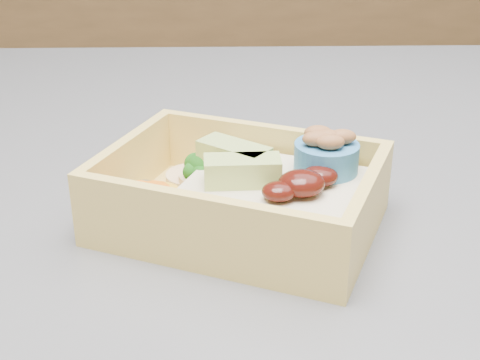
{
  "coord_description": "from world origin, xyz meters",
  "views": [
    {
      "loc": [
        -0.19,
        -0.57,
        1.15
      ],
      "look_at": [
        -0.18,
        -0.17,
        0.95
      ],
      "focal_mm": 50.0,
      "sensor_mm": 36.0,
      "label": 1
    }
  ],
  "objects": [
    {
      "name": "bento_box",
      "position": [
        -0.17,
        -0.17,
        0.94
      ],
      "size": [
        0.22,
        0.19,
        0.07
      ],
      "rotation": [
        0.0,
        0.0,
        -0.4
      ],
      "color": "#E3C05D",
      "rests_on": "island"
    }
  ]
}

